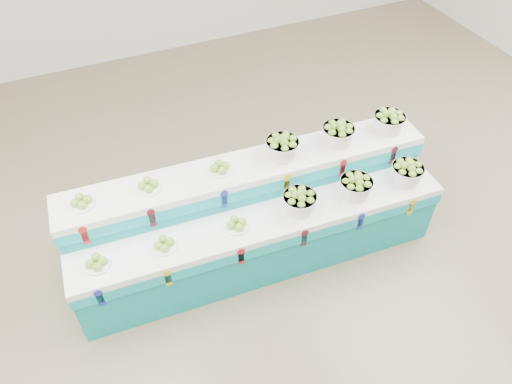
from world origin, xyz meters
TOP-DOWN VIEW (x-y plane):
  - ground at (0.00, 0.00)m, footprint 10.00×10.00m
  - display_stand at (-0.41, 0.51)m, footprint 3.61×1.12m
  - plate_lower_left at (-1.91, 0.38)m, footprint 0.23×0.23m
  - plate_lower_mid at (-1.34, 0.35)m, footprint 0.23×0.23m
  - plate_lower_right at (-0.69, 0.31)m, footprint 0.23×0.23m
  - basket_lower_left at (-0.08, 0.28)m, footprint 0.33×0.33m
  - basket_lower_mid at (0.50, 0.24)m, footprint 0.33×0.33m
  - basket_lower_right at (1.06, 0.21)m, footprint 0.33×0.33m
  - plate_upper_left at (-1.88, 0.82)m, footprint 0.23×0.23m
  - plate_upper_mid at (-1.32, 0.79)m, footprint 0.23×0.23m
  - plate_upper_right at (-0.66, 0.75)m, footprint 0.23×0.23m
  - basket_upper_left at (-0.05, 0.72)m, footprint 0.33×0.33m
  - basket_upper_mid at (0.52, 0.68)m, footprint 0.33×0.33m
  - basket_upper_right at (1.08, 0.65)m, footprint 0.33×0.33m

SIDE VIEW (x-z plane):
  - ground at x=0.00m, z-range 0.00..0.00m
  - display_stand at x=-0.41m, z-range 0.00..1.02m
  - plate_lower_left at x=-1.91m, z-range 0.72..0.82m
  - plate_lower_mid at x=-1.34m, z-range 0.72..0.82m
  - plate_lower_right at x=-0.69m, z-range 0.72..0.82m
  - basket_lower_left at x=-0.08m, z-range 0.72..0.95m
  - basket_lower_mid at x=0.50m, z-range 0.72..0.95m
  - basket_lower_right at x=1.06m, z-range 0.72..0.95m
  - plate_upper_left at x=-1.88m, z-range 1.02..1.12m
  - plate_upper_mid at x=-1.32m, z-range 1.02..1.12m
  - plate_upper_right at x=-0.66m, z-range 1.02..1.12m
  - basket_upper_left at x=-0.05m, z-range 1.02..1.25m
  - basket_upper_mid at x=0.52m, z-range 1.02..1.25m
  - basket_upper_right at x=1.08m, z-range 1.02..1.25m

